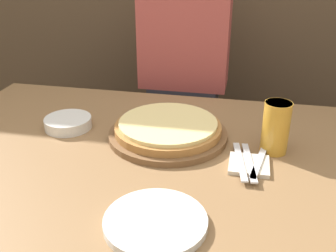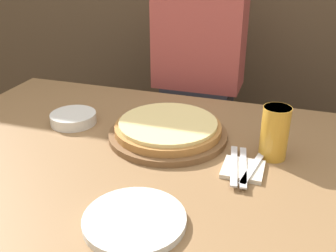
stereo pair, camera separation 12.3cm
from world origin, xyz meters
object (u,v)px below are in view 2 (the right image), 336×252
object	(u,v)px
beer_glass	(275,131)
diner_person	(198,99)
dinner_plate	(134,220)
dinner_knife	(243,167)
pizza_on_board	(168,130)
side_bowl	(73,118)
fork	(234,165)
spoon	(252,168)

from	to	relation	value
beer_glass	diner_person	bearing A→B (deg)	121.91
dinner_plate	diner_person	size ratio (longest dim) A/B	0.17
beer_glass	dinner_knife	distance (m)	0.14
pizza_on_board	dinner_plate	world-z (taller)	pizza_on_board
side_bowl	fork	bearing A→B (deg)	-12.82
diner_person	side_bowl	bearing A→B (deg)	-117.89
fork	beer_glass	bearing A→B (deg)	48.36
fork	pizza_on_board	bearing A→B (deg)	151.00
spoon	diner_person	size ratio (longest dim) A/B	0.13
side_bowl	spoon	xyz separation A→B (m)	(0.62, -0.13, -0.00)
beer_glass	diner_person	xyz separation A→B (m)	(-0.37, 0.59, -0.17)
pizza_on_board	beer_glass	bearing A→B (deg)	-4.12
side_bowl	dinner_knife	bearing A→B (deg)	-12.29
dinner_knife	beer_glass	bearing A→B (deg)	56.98
dinner_plate	side_bowl	xyz separation A→B (m)	(-0.40, 0.42, 0.01)
fork	spoon	distance (m)	0.05
fork	diner_person	distance (m)	0.75
fork	diner_person	bearing A→B (deg)	111.52
dinner_plate	spoon	xyz separation A→B (m)	(0.22, 0.29, 0.01)
pizza_on_board	spoon	world-z (taller)	pizza_on_board
pizza_on_board	diner_person	xyz separation A→B (m)	(-0.04, 0.56, -0.11)
beer_glass	pizza_on_board	bearing A→B (deg)	175.88
beer_glass	fork	size ratio (longest dim) A/B	0.75
beer_glass	dinner_knife	xyz separation A→B (m)	(-0.07, -0.10, -0.07)
beer_glass	spoon	size ratio (longest dim) A/B	0.88
dinner_plate	dinner_knife	distance (m)	0.35
fork	spoon	bearing A→B (deg)	0.00
fork	spoon	size ratio (longest dim) A/B	1.18
side_bowl	spoon	distance (m)	0.63
pizza_on_board	dinner_knife	size ratio (longest dim) A/B	1.81
dinner_knife	diner_person	distance (m)	0.76
dinner_knife	dinner_plate	bearing A→B (deg)	-124.01
pizza_on_board	fork	world-z (taller)	pizza_on_board
dinner_knife	diner_person	xyz separation A→B (m)	(-0.30, 0.69, -0.10)
pizza_on_board	spoon	bearing A→B (deg)	-24.49
dinner_plate	beer_glass	bearing A→B (deg)	56.25
pizza_on_board	diner_person	distance (m)	0.58
pizza_on_board	spoon	distance (m)	0.31
fork	side_bowl	bearing A→B (deg)	167.18
pizza_on_board	diner_person	world-z (taller)	diner_person
pizza_on_board	beer_glass	world-z (taller)	beer_glass
beer_glass	dinner_knife	bearing A→B (deg)	-123.02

